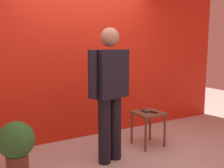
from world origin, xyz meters
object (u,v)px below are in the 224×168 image
Objects in this scene: side_table at (148,118)px; cell_phone at (153,112)px; potted_plant at (16,145)px; standing_person at (110,88)px; tv_remote at (144,111)px.

cell_phone is (0.05, -0.06, 0.11)m from side_table.
potted_plant reaches higher than cell_phone.
cell_phone is at bearing -49.04° from side_table.
side_table is 3.75× the size of cell_phone.
cell_phone is at bearing 8.47° from standing_person.
standing_person is 0.97m from cell_phone.
tv_remote is (-0.05, 0.05, 0.11)m from side_table.
standing_person is 10.57× the size of tv_remote.
standing_person is 1.34m from potted_plant.
cell_phone is 0.15m from tv_remote.
cell_phone is 0.85× the size of tv_remote.
potted_plant is at bearing -179.14° from side_table.
side_table is at bearing 112.79° from cell_phone.
standing_person is 2.62× the size of potted_plant.
standing_person is 3.33× the size of side_table.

